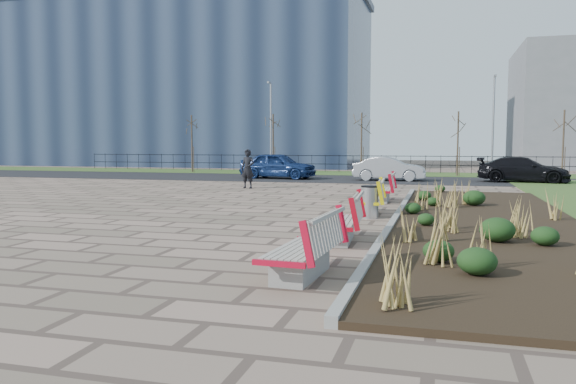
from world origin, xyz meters
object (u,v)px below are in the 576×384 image
(bench_a, at_px, (301,245))
(bench_c, at_px, (367,197))
(car_black, at_px, (523,170))
(car_silver, at_px, (389,169))
(bench_d, at_px, (381,187))
(pedestrian, at_px, (248,169))
(lamp_west, at_px, (271,129))
(lamp_east, at_px, (493,127))
(bench_b, at_px, (339,218))
(litter_bin, at_px, (370,202))
(car_blue, at_px, (278,165))

(bench_a, xyz_separation_m, bench_c, (0.00, 7.98, 0.00))
(bench_a, relative_size, car_black, 0.46)
(car_silver, distance_m, car_black, 6.95)
(bench_d, bearing_deg, pedestrian, 145.08)
(bench_c, bearing_deg, lamp_west, 110.59)
(bench_d, relative_size, lamp_east, 0.35)
(bench_d, height_order, pedestrian, pedestrian)
(bench_b, distance_m, bench_c, 4.71)
(pedestrian, xyz_separation_m, lamp_west, (-2.46, 11.66, 2.14))
(litter_bin, xyz_separation_m, lamp_west, (-9.18, 20.54, 2.60))
(bench_b, relative_size, car_blue, 0.47)
(bench_a, relative_size, bench_d, 1.00)
(bench_c, relative_size, lamp_east, 0.35)
(bench_b, height_order, car_silver, car_silver)
(pedestrian, xyz_separation_m, car_silver, (5.82, 6.91, -0.23))
(bench_d, bearing_deg, bench_a, -91.80)
(bench_c, bearing_deg, car_silver, 88.81)
(litter_bin, xyz_separation_m, car_black, (6.03, 16.26, 0.24))
(car_black, bearing_deg, lamp_east, 23.42)
(bench_a, relative_size, car_silver, 0.53)
(bench_d, xyz_separation_m, car_black, (6.21, 11.64, 0.19))
(bench_b, bearing_deg, lamp_east, 74.31)
(bench_b, xyz_separation_m, pedestrian, (-6.54, 12.77, 0.40))
(pedestrian, xyz_separation_m, car_blue, (-0.60, 7.01, -0.12))
(lamp_east, bearing_deg, car_black, -74.23)
(bench_c, xyz_separation_m, litter_bin, (0.18, -0.83, -0.06))
(litter_bin, height_order, pedestrian, pedestrian)
(litter_bin, bearing_deg, lamp_east, 76.79)
(car_silver, bearing_deg, bench_c, -178.22)
(litter_bin, distance_m, pedestrian, 11.15)
(bench_a, xyz_separation_m, car_silver, (-0.72, 22.95, 0.17))
(bench_c, height_order, pedestrian, pedestrian)
(litter_bin, bearing_deg, bench_d, 92.20)
(litter_bin, height_order, car_black, car_black)
(bench_b, relative_size, litter_bin, 2.36)
(bench_c, xyz_separation_m, lamp_west, (-9.00, 19.71, 2.54))
(car_silver, relative_size, car_black, 0.86)
(bench_b, distance_m, litter_bin, 3.89)
(bench_c, bearing_deg, bench_d, 86.05)
(bench_c, relative_size, car_black, 0.46)
(bench_b, height_order, litter_bin, bench_b)
(car_blue, height_order, car_silver, car_blue)
(bench_a, relative_size, lamp_east, 0.35)
(bench_d, bearing_deg, lamp_west, 117.68)
(bench_a, bearing_deg, lamp_west, 111.49)
(bench_d, relative_size, pedestrian, 1.17)
(litter_bin, bearing_deg, car_silver, 93.26)
(car_black, distance_m, lamp_east, 5.03)
(lamp_west, xyz_separation_m, lamp_east, (14.00, 0.00, 0.00))
(car_blue, height_order, lamp_west, lamp_west)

